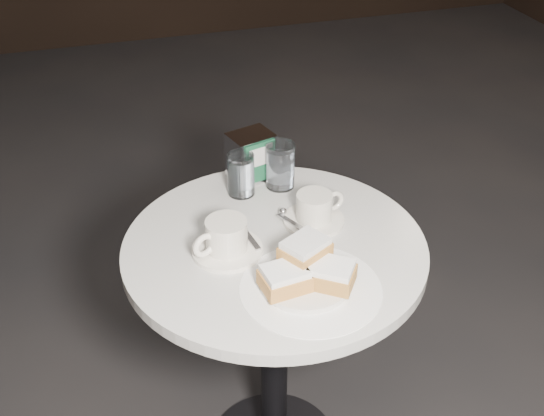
{
  "coord_description": "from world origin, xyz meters",
  "views": [
    {
      "loc": [
        -0.37,
        -1.2,
        1.68
      ],
      "look_at": [
        0.0,
        0.02,
        0.83
      ],
      "focal_mm": 45.0,
      "sensor_mm": 36.0,
      "label": 1
    }
  ],
  "objects": [
    {
      "name": "beignet_plate",
      "position": [
        0.02,
        -0.16,
        0.78
      ],
      "size": [
        0.23,
        0.23,
        0.09
      ],
      "rotation": [
        0.0,
        0.0,
        -0.19
      ],
      "color": "silver",
      "rests_on": "cafe_table"
    },
    {
      "name": "sugar_spill",
      "position": [
        0.03,
        -0.17,
        0.75
      ],
      "size": [
        0.31,
        0.31,
        0.0
      ],
      "primitive_type": "cylinder",
      "rotation": [
        0.0,
        0.0,
        -0.02
      ],
      "color": "white",
      "rests_on": "cafe_table"
    },
    {
      "name": "cafe_table",
      "position": [
        0.0,
        0.0,
        0.55
      ],
      "size": [
        0.7,
        0.7,
        0.74
      ],
      "color": "black",
      "rests_on": "ground"
    },
    {
      "name": "coffee_cup_left",
      "position": [
        -0.11,
        0.0,
        0.78
      ],
      "size": [
        0.21,
        0.21,
        0.08
      ],
      "rotation": [
        0.0,
        0.0,
        0.41
      ],
      "color": "white",
      "rests_on": "cafe_table"
    },
    {
      "name": "coffee_cup_right",
      "position": [
        0.12,
        0.06,
        0.78
      ],
      "size": [
        0.17,
        0.17,
        0.08
      ],
      "rotation": [
        0.0,
        0.0,
        0.18
      ],
      "color": "silver",
      "rests_on": "cafe_table"
    },
    {
      "name": "water_glass_right",
      "position": [
        0.09,
        0.24,
        0.8
      ],
      "size": [
        0.1,
        0.1,
        0.12
      ],
      "rotation": [
        0.0,
        0.0,
        0.43
      ],
      "color": "white",
      "rests_on": "cafe_table"
    },
    {
      "name": "napkin_dispenser",
      "position": [
        0.03,
        0.3,
        0.81
      ],
      "size": [
        0.13,
        0.12,
        0.13
      ],
      "rotation": [
        0.0,
        0.0,
        0.28
      ],
      "color": "silver",
      "rests_on": "cafe_table"
    },
    {
      "name": "water_glass_left",
      "position": [
        -0.02,
        0.23,
        0.8
      ],
      "size": [
        0.09,
        0.09,
        0.11
      ],
      "rotation": [
        0.0,
        0.0,
        -0.41
      ],
      "color": "silver",
      "rests_on": "cafe_table"
    }
  ]
}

